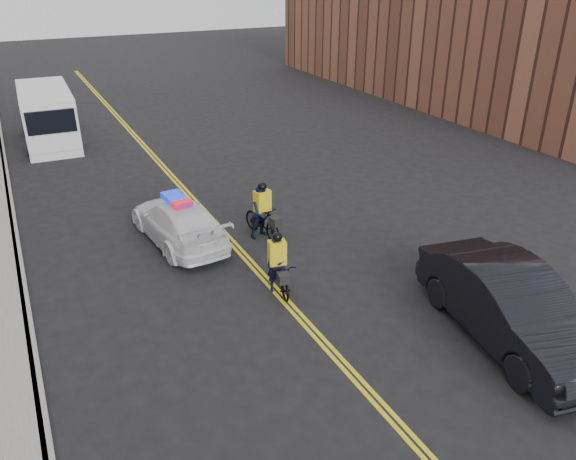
# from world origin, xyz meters

# --- Properties ---
(ground) EXTENTS (120.00, 120.00, 0.00)m
(ground) POSITION_xyz_m (0.00, 0.00, 0.00)
(ground) COLOR black
(ground) RESTS_ON ground
(center_line_left) EXTENTS (0.10, 60.00, 0.01)m
(center_line_left) POSITION_xyz_m (-0.08, 8.00, 0.01)
(center_line_left) COLOR yellow
(center_line_left) RESTS_ON ground
(center_line_right) EXTENTS (0.10, 60.00, 0.01)m
(center_line_right) POSITION_xyz_m (0.08, 8.00, 0.01)
(center_line_right) COLOR yellow
(center_line_right) RESTS_ON ground
(curb) EXTENTS (0.20, 60.00, 0.15)m
(curb) POSITION_xyz_m (-6.00, 8.00, 0.07)
(curb) COLOR gray
(curb) RESTS_ON ground
(building_across) EXTENTS (12.00, 30.00, 11.00)m
(building_across) POSITION_xyz_m (22.00, 18.00, 5.50)
(building_across) COLOR brown
(building_across) RESTS_ON ground
(police_cruiser) EXTENTS (2.28, 4.72, 1.48)m
(police_cruiser) POSITION_xyz_m (-1.40, 5.54, 0.67)
(police_cruiser) COLOR white
(police_cruiser) RESTS_ON ground
(dark_sedan) EXTENTS (2.74, 5.59, 1.77)m
(dark_sedan) POSITION_xyz_m (3.87, -2.74, 0.88)
(dark_sedan) COLOR black
(dark_sedan) RESTS_ON ground
(cargo_van) EXTENTS (2.51, 6.15, 2.55)m
(cargo_van) POSITION_xyz_m (-3.80, 18.37, 1.24)
(cargo_van) COLOR white
(cargo_van) RESTS_ON ground
(cyclist_near) EXTENTS (0.93, 1.82, 1.71)m
(cyclist_near) POSITION_xyz_m (0.06, 1.55, 0.59)
(cyclist_near) COLOR black
(cyclist_near) RESTS_ON ground
(cyclist_far) EXTENTS (0.93, 1.87, 1.83)m
(cyclist_far) POSITION_xyz_m (1.06, 4.66, 0.72)
(cyclist_far) COLOR black
(cyclist_far) RESTS_ON ground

